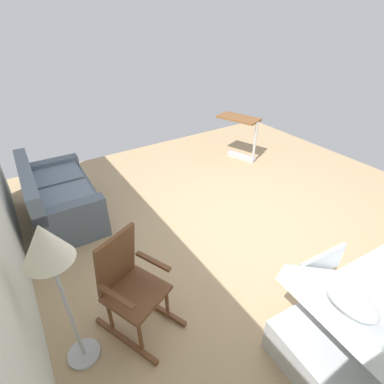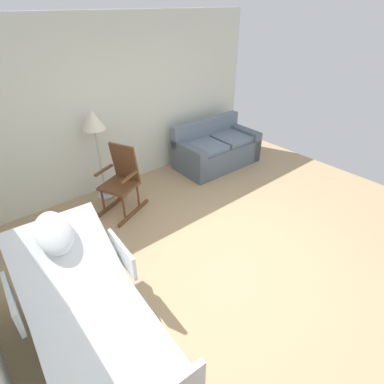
{
  "view_description": "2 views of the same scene",
  "coord_description": "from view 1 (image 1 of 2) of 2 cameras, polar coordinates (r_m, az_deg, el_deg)",
  "views": [
    {
      "loc": [
        -2.32,
        2.37,
        2.62
      ],
      "look_at": [
        0.3,
        0.67,
        0.65
      ],
      "focal_mm": 27.26,
      "sensor_mm": 36.0,
      "label": 1
    },
    {
      "loc": [
        -2.32,
        -1.87,
        2.81
      ],
      "look_at": [
        -0.26,
        0.56,
        0.82
      ],
      "focal_mm": 28.79,
      "sensor_mm": 36.0,
      "label": 2
    }
  ],
  "objects": [
    {
      "name": "ground_plane",
      "position": [
        4.23,
        9.98,
        -6.58
      ],
      "size": [
        6.68,
        6.68,
        0.0
      ],
      "primitive_type": "plane",
      "color": "tan"
    },
    {
      "name": "couch",
      "position": [
        4.59,
        -24.41,
        -1.16
      ],
      "size": [
        1.62,
        0.88,
        0.85
      ],
      "color": "slate",
      "rests_on": "ground"
    },
    {
      "name": "rocking_chair",
      "position": [
        2.81,
        -12.1,
        -17.5
      ],
      "size": [
        0.89,
        0.74,
        1.05
      ],
      "color": "brown",
      "rests_on": "ground"
    },
    {
      "name": "overbed_table",
      "position": [
        5.94,
        9.57,
        11.3
      ],
      "size": [
        0.89,
        0.64,
        0.84
      ],
      "color": "#B2B5BA",
      "rests_on": "ground"
    },
    {
      "name": "hospital_bed",
      "position": [
        3.29,
        33.26,
        -19.42
      ],
      "size": [
        1.11,
        2.12,
        1.09
      ],
      "color": "silver",
      "rests_on": "ground"
    },
    {
      "name": "floor_lamp",
      "position": [
        2.21,
        -26.31,
        -10.87
      ],
      "size": [
        0.34,
        0.34,
        1.48
      ],
      "color": "#B2B5BA",
      "rests_on": "ground"
    }
  ]
}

